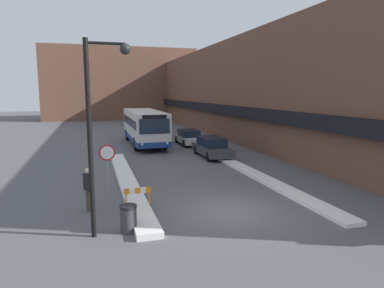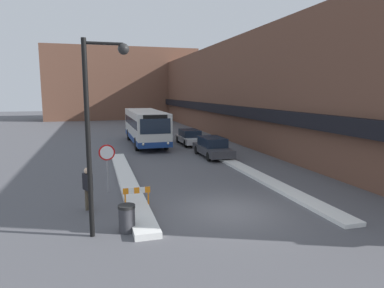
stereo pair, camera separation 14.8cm
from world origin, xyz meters
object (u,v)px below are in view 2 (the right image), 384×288
street_lamp (96,117)px  construction_barricade (137,194)px  parked_car_middle (190,137)px  stop_sign (107,158)px  pedestrian (88,185)px  parked_car_front (213,147)px  trash_bin (127,218)px  city_bus (146,126)px

street_lamp → construction_barricade: 4.21m
street_lamp → parked_car_middle: bearing=65.8°
stop_sign → pedestrian: bearing=-109.4°
pedestrian → construction_barricade: size_ratio=1.63×
parked_car_front → parked_car_middle: 6.22m
parked_car_middle → trash_bin: 19.82m
city_bus → parked_car_front: 8.43m
stop_sign → parked_car_front: bearing=42.7°
construction_barricade → trash_bin: bearing=-105.9°
parked_car_middle → construction_barricade: bearing=-112.7°
parked_car_middle → street_lamp: 20.48m
stop_sign → trash_bin: (0.43, -4.95, -1.21)m
stop_sign → pedestrian: (-0.87, -2.46, -0.61)m
trash_bin → city_bus: bearing=79.7°
city_bus → parked_car_middle: city_bus is taller
city_bus → parked_car_front: bearing=-62.6°
pedestrian → parked_car_front: bearing=111.3°
parked_car_front → trash_bin: 14.25m
construction_barricade → stop_sign: bearing=109.8°
trash_bin → construction_barricade: bearing=74.1°
parked_car_front → pedestrian: size_ratio=2.59×
stop_sign → trash_bin: size_ratio=2.45×
pedestrian → trash_bin: bearing=0.7°
city_bus → stop_sign: 15.18m
street_lamp → construction_barricade: (1.47, 2.17, -3.30)m
city_bus → pedestrian: bearing=-105.8°
city_bus → trash_bin: size_ratio=11.15×
parked_car_front → stop_sign: (-7.83, -7.22, 0.96)m
city_bus → parked_car_middle: 4.17m
street_lamp → construction_barricade: size_ratio=5.83×
parked_car_middle → construction_barricade: parked_car_middle is taller
parked_car_front → stop_sign: bearing=-137.3°
trash_bin → street_lamp: bearing=-175.9°
city_bus → stop_sign: bearing=-105.2°
parked_car_middle → trash_bin: bearing=-111.9°
city_bus → pedestrian: (-4.84, -17.11, -0.61)m
street_lamp → trash_bin: 3.60m
construction_barricade → pedestrian: bearing=168.4°
stop_sign → construction_barricade: stop_sign is taller
parked_car_middle → trash_bin: parked_car_middle is taller
stop_sign → street_lamp: 5.53m
street_lamp → trash_bin: (0.87, 0.06, -3.49)m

